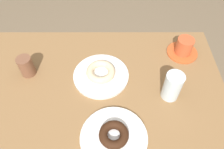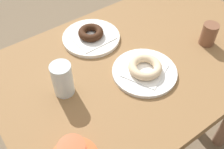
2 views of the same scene
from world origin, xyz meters
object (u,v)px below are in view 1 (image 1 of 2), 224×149
object	(u,v)px
donut_chocolate_ring	(114,135)
water_glass	(172,86)
donut_sugar_ring	(101,72)
sugar_jar	(26,66)
plate_sugar_ring	(101,75)
plate_chocolate_ring	(114,138)
coffee_cup	(184,47)

from	to	relation	value
donut_chocolate_ring	water_glass	world-z (taller)	water_glass
donut_sugar_ring	donut_chocolate_ring	size ratio (longest dim) A/B	1.18
donut_sugar_ring	sugar_jar	world-z (taller)	sugar_jar
plate_sugar_ring	plate_chocolate_ring	bearing A→B (deg)	100.89
plate_chocolate_ring	sugar_jar	distance (m)	0.44
sugar_jar	donut_chocolate_ring	bearing A→B (deg)	141.10
water_glass	coffee_cup	bearing A→B (deg)	-112.85
plate_chocolate_ring	coffee_cup	bearing A→B (deg)	-127.86
donut_chocolate_ring	coffee_cup	bearing A→B (deg)	-127.86
coffee_cup	sugar_jar	bearing A→B (deg)	9.90
plate_sugar_ring	water_glass	size ratio (longest dim) A/B	1.91
plate_chocolate_ring	coffee_cup	xyz separation A→B (m)	(-0.30, -0.39, 0.03)
plate_sugar_ring	water_glass	bearing A→B (deg)	161.00
sugar_jar	coffee_cup	bearing A→B (deg)	-170.10
plate_chocolate_ring	water_glass	size ratio (longest dim) A/B	1.91
plate_sugar_ring	plate_chocolate_ring	world-z (taller)	plate_chocolate_ring
donut_sugar_ring	water_glass	distance (m)	0.28
donut_chocolate_ring	donut_sugar_ring	bearing A→B (deg)	-79.11
plate_sugar_ring	sugar_jar	size ratio (longest dim) A/B	2.59
donut_sugar_ring	sugar_jar	size ratio (longest dim) A/B	1.34
donut_chocolate_ring	sugar_jar	distance (m)	0.44
coffee_cup	sugar_jar	size ratio (longest dim) A/B	1.55
plate_sugar_ring	donut_chocolate_ring	world-z (taller)	donut_chocolate_ring
donut_chocolate_ring	sugar_jar	xyz separation A→B (m)	(0.34, -0.28, 0.01)
donut_chocolate_ring	water_glass	xyz separation A→B (m)	(-0.21, -0.17, 0.03)
donut_chocolate_ring	water_glass	distance (m)	0.27
donut_sugar_ring	plate_sugar_ring	bearing A→B (deg)	0.00
water_glass	coffee_cup	distance (m)	0.24
water_glass	sugar_jar	world-z (taller)	water_glass
plate_sugar_ring	donut_sugar_ring	xyz separation A→B (m)	(0.00, 0.00, 0.02)
water_glass	donut_sugar_ring	bearing A→B (deg)	-19.00
plate_chocolate_ring	sugar_jar	size ratio (longest dim) A/B	2.58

